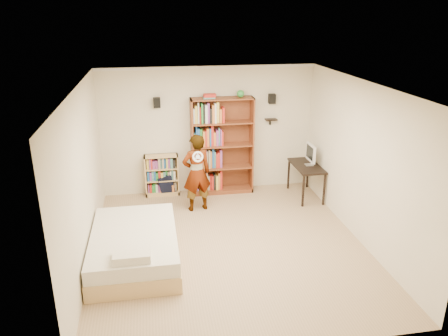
% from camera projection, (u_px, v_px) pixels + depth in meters
% --- Properties ---
extents(ground, '(4.50, 5.00, 0.01)m').
position_uv_depth(ground, '(229.00, 245.00, 7.42)').
color(ground, tan).
rests_on(ground, ground).
extents(room_shell, '(4.52, 5.02, 2.71)m').
position_uv_depth(room_shell, '(229.00, 146.00, 6.82)').
color(room_shell, beige).
rests_on(room_shell, ground).
extents(crown_molding, '(4.50, 5.00, 0.06)m').
position_uv_depth(crown_molding, '(230.00, 88.00, 6.50)').
color(crown_molding, silver).
rests_on(crown_molding, room_shell).
extents(speaker_left, '(0.14, 0.12, 0.20)m').
position_uv_depth(speaker_left, '(157.00, 103.00, 8.79)').
color(speaker_left, black).
rests_on(speaker_left, room_shell).
extents(speaker_right, '(0.14, 0.12, 0.20)m').
position_uv_depth(speaker_right, '(272.00, 99.00, 9.17)').
color(speaker_right, black).
rests_on(speaker_right, room_shell).
extents(wall_shelf, '(0.25, 0.16, 0.02)m').
position_uv_depth(wall_shelf, '(271.00, 120.00, 9.33)').
color(wall_shelf, black).
rests_on(wall_shelf, room_shell).
extents(tall_bookshelf, '(1.31, 0.38, 2.07)m').
position_uv_depth(tall_bookshelf, '(222.00, 146.00, 9.25)').
color(tall_bookshelf, brown).
rests_on(tall_bookshelf, ground).
extents(low_bookshelf, '(0.71, 0.27, 0.89)m').
position_uv_depth(low_bookshelf, '(162.00, 175.00, 9.29)').
color(low_bookshelf, '#DAB575').
rests_on(low_bookshelf, ground).
extents(computer_desk, '(0.52, 1.04, 0.71)m').
position_uv_depth(computer_desk, '(306.00, 181.00, 9.24)').
color(computer_desk, black).
rests_on(computer_desk, ground).
extents(imac, '(0.14, 0.46, 0.45)m').
position_uv_depth(imac, '(310.00, 155.00, 9.03)').
color(imac, silver).
rests_on(imac, computer_desk).
extents(daybed, '(1.34, 2.07, 0.61)m').
position_uv_depth(daybed, '(134.00, 243.00, 6.88)').
color(daybed, silver).
rests_on(daybed, ground).
extents(person, '(0.63, 0.47, 1.55)m').
position_uv_depth(person, '(197.00, 173.00, 8.48)').
color(person, black).
rests_on(person, ground).
extents(wii_wheel, '(0.21, 0.08, 0.21)m').
position_uv_depth(wii_wheel, '(198.00, 157.00, 8.07)').
color(wii_wheel, silver).
rests_on(wii_wheel, person).
extents(navy_bag, '(0.35, 0.24, 0.46)m').
position_uv_depth(navy_bag, '(166.00, 185.00, 9.36)').
color(navy_bag, black).
rests_on(navy_bag, ground).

